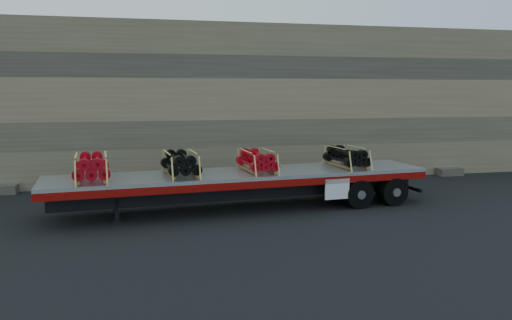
{
  "coord_description": "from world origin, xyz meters",
  "views": [
    {
      "loc": [
        -2.41,
        -16.52,
        4.04
      ],
      "look_at": [
        1.49,
        0.73,
        1.6
      ],
      "focal_mm": 35.0,
      "sensor_mm": 36.0,
      "label": 1
    }
  ],
  "objects_px": {
    "trailer": "(242,190)",
    "bundle_midrear": "(257,161)",
    "bundle_midfront": "(180,164)",
    "bundle_rear": "(346,157)",
    "bundle_front": "(91,167)"
  },
  "relations": [
    {
      "from": "trailer",
      "to": "bundle_midrear",
      "type": "distance_m",
      "value": 1.13
    },
    {
      "from": "bundle_midfront",
      "to": "bundle_rear",
      "type": "distance_m",
      "value": 6.1
    },
    {
      "from": "bundle_front",
      "to": "bundle_midfront",
      "type": "bearing_deg",
      "value": 0.0
    },
    {
      "from": "trailer",
      "to": "bundle_front",
      "type": "bearing_deg",
      "value": 180.0
    },
    {
      "from": "bundle_midfront",
      "to": "bundle_midrear",
      "type": "relative_size",
      "value": 1.06
    },
    {
      "from": "trailer",
      "to": "bundle_midrear",
      "type": "relative_size",
      "value": 6.67
    },
    {
      "from": "bundle_front",
      "to": "bundle_midrear",
      "type": "xyz_separation_m",
      "value": [
        5.42,
        0.47,
        -0.03
      ]
    },
    {
      "from": "bundle_front",
      "to": "bundle_rear",
      "type": "height_order",
      "value": "bundle_front"
    },
    {
      "from": "trailer",
      "to": "bundle_front",
      "type": "relative_size",
      "value": 6.09
    },
    {
      "from": "trailer",
      "to": "bundle_front",
      "type": "distance_m",
      "value": 5.0
    },
    {
      "from": "bundle_midrear",
      "to": "bundle_midfront",
      "type": "bearing_deg",
      "value": 180.0
    },
    {
      "from": "bundle_front",
      "to": "trailer",
      "type": "bearing_deg",
      "value": -0.0
    },
    {
      "from": "bundle_midfront",
      "to": "bundle_rear",
      "type": "bearing_deg",
      "value": 0.0
    },
    {
      "from": "bundle_midfront",
      "to": "bundle_front",
      "type": "bearing_deg",
      "value": 180.0
    },
    {
      "from": "bundle_front",
      "to": "bundle_midrear",
      "type": "height_order",
      "value": "bundle_front"
    }
  ]
}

